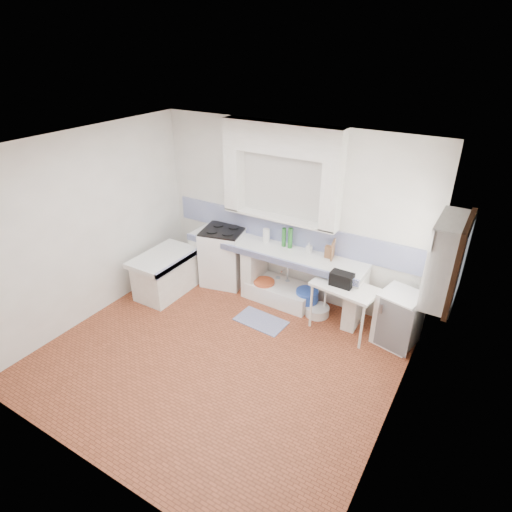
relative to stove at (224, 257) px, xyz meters
The scene contains 36 objects.
floor 2.07m from the stove, 57.89° to the right, with size 4.50×4.50×0.00m, color brown.
ceiling 3.07m from the stove, 57.89° to the right, with size 4.50×4.50×0.00m, color white.
wall_back 1.44m from the stove, 15.48° to the left, with size 4.50×4.50×0.00m, color white.
wall_front 3.96m from the stove, 73.90° to the right, with size 4.50×4.50×0.00m, color white.
wall_left 2.27m from the stove, 124.72° to the right, with size 4.50×4.50×0.00m, color white.
wall_right 3.84m from the stove, 27.17° to the right, with size 4.50×4.50×0.00m, color white.
alcove_mass 2.31m from the stove, 10.01° to the left, with size 1.90×0.25×0.45m, color white.
window_frame 3.70m from the stove, ahead, with size 0.35×0.86×1.06m, color #381E11.
lace_valance 3.70m from the stove, ahead, with size 0.01×0.84×0.24m, color white.
counter_slab 1.04m from the stove, ahead, with size 3.00×0.60×0.08m, color white.
counter_lip 1.08m from the stove, 16.33° to the right, with size 3.00×0.04×0.10m, color navy.
counter_pier_left 0.44m from the stove, behind, with size 0.20×0.55×0.82m, color white.
counter_pier_mid 0.62m from the stove, ahead, with size 0.20×0.55×0.82m, color white.
counter_pier_right 2.37m from the stove, ahead, with size 0.20×0.55×0.82m, color white.
peninsula_top 1.04m from the stove, 128.13° to the right, with size 0.70×1.10×0.08m, color white.
peninsula_base 1.04m from the stove, 128.13° to the right, with size 0.60×1.00×0.62m, color white.
peninsula_lip 0.88m from the stove, 110.52° to the right, with size 0.04×1.10×0.10m, color navy.
backsplash 1.27m from the stove, 14.73° to the left, with size 4.27×0.03×0.40m, color navy.
stove is the anchor object (origin of this frame).
sink 1.19m from the stove, ahead, with size 1.06×0.57×0.26m, color white.
side_table 2.29m from the stove, ahead, with size 0.91×0.51×0.04m, color white.
fridge 3.03m from the stove, ahead, with size 0.52×0.52×0.80m, color white.
bucket_red 0.94m from the stove, ahead, with size 0.34×0.34×0.32m, color #C75129.
bucket_orange 1.20m from the stove, ahead, with size 0.27×0.27×0.25m, color orange.
bucket_blue 1.63m from the stove, ahead, with size 0.35×0.35×0.33m, color blue.
basin_white 1.87m from the stove, ahead, with size 0.37×0.37×0.14m, color white.
water_bottle_a 1.05m from the stove, ahead, with size 0.08×0.08×0.30m, color silver.
water_bottle_b 1.22m from the stove, ahead, with size 0.08×0.08×0.29m, color silver.
black_bag 2.27m from the stove, ahead, with size 0.32×0.18×0.20m, color black.
green_bottle_a 1.22m from the stove, ahead, with size 0.07×0.07×0.31m, color #246C26.
green_bottle_b 1.33m from the stove, ahead, with size 0.07×0.07×0.34m, color #246C26.
knife_block 1.90m from the stove, ahead, with size 0.10×0.08×0.19m, color olive.
cutting_board 1.98m from the stove, ahead, with size 0.02×0.21×0.29m, color olive.
paper_towel 0.93m from the stove, 11.00° to the left, with size 0.11×0.11×0.22m, color white.
soap_bottle 1.60m from the stove, ahead, with size 0.08×0.08×0.17m, color white.
rug 1.44m from the stove, 31.42° to the right, with size 0.77×0.44×0.01m, color navy.
Camera 1 is at (2.77, -3.61, 3.90)m, focal length 29.96 mm.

